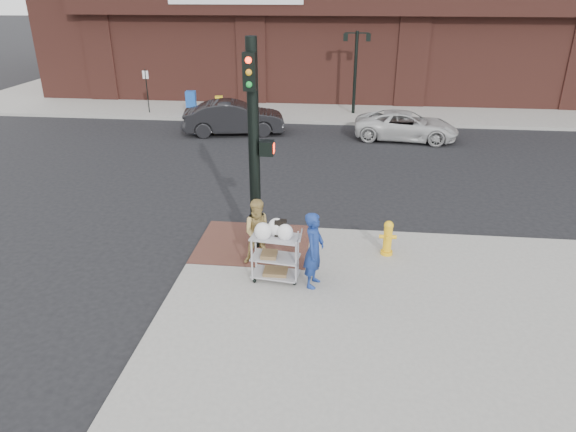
# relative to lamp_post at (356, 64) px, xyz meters

# --- Properties ---
(ground) EXTENTS (220.00, 220.00, 0.00)m
(ground) POSITION_rel_lamp_post_xyz_m (-2.00, -16.00, -2.62)
(ground) COLOR black
(ground) RESTS_ON ground
(sidewalk_far) EXTENTS (65.00, 36.00, 0.15)m
(sidewalk_far) POSITION_rel_lamp_post_xyz_m (10.50, 16.00, -2.54)
(sidewalk_far) COLOR gray
(sidewalk_far) RESTS_ON ground
(brick_curb_ramp) EXTENTS (2.80, 2.40, 0.01)m
(brick_curb_ramp) POSITION_rel_lamp_post_xyz_m (-2.60, -15.10, -2.46)
(brick_curb_ramp) COLOR #522926
(brick_curb_ramp) RESTS_ON sidewalk_near
(lamp_post) EXTENTS (1.32, 0.22, 4.00)m
(lamp_post) POSITION_rel_lamp_post_xyz_m (0.00, 0.00, 0.00)
(lamp_post) COLOR black
(lamp_post) RESTS_ON sidewalk_far
(parking_sign) EXTENTS (0.05, 0.05, 2.20)m
(parking_sign) POSITION_rel_lamp_post_xyz_m (-10.50, -1.00, -1.37)
(parking_sign) COLOR black
(parking_sign) RESTS_ON sidewalk_far
(traffic_signal_pole) EXTENTS (0.61, 0.51, 5.00)m
(traffic_signal_pole) POSITION_rel_lamp_post_xyz_m (-2.48, -15.23, 0.21)
(traffic_signal_pole) COLOR black
(traffic_signal_pole) RESTS_ON sidewalk_near
(woman_blue) EXTENTS (0.54, 0.70, 1.70)m
(woman_blue) POSITION_rel_lamp_post_xyz_m (-0.97, -16.89, -1.62)
(woman_blue) COLOR navy
(woman_blue) RESTS_ON sidewalk_near
(pedestrian_tan) EXTENTS (0.88, 0.74, 1.59)m
(pedestrian_tan) POSITION_rel_lamp_post_xyz_m (-2.28, -16.03, -1.68)
(pedestrian_tan) COLOR tan
(pedestrian_tan) RESTS_ON sidewalk_near
(sedan_dark) EXTENTS (4.68, 2.39, 1.47)m
(sedan_dark) POSITION_rel_lamp_post_xyz_m (-5.36, -4.14, -1.88)
(sedan_dark) COLOR black
(sedan_dark) RESTS_ON ground
(minivan_white) EXTENTS (4.59, 2.51, 1.22)m
(minivan_white) POSITION_rel_lamp_post_xyz_m (2.24, -4.26, -2.01)
(minivan_white) COLOR silver
(minivan_white) RESTS_ON ground
(utility_cart) EXTENTS (1.09, 0.69, 1.42)m
(utility_cart) POSITION_rel_lamp_post_xyz_m (-1.82, -16.73, -1.83)
(utility_cart) COLOR #A09FA4
(utility_cart) RESTS_ON sidewalk_near
(fire_hydrant) EXTENTS (0.41, 0.29, 0.88)m
(fire_hydrant) POSITION_rel_lamp_post_xyz_m (0.72, -15.29, -2.02)
(fire_hydrant) COLOR yellow
(fire_hydrant) RESTS_ON sidewalk_near
(newsbox_yellow) EXTENTS (0.44, 0.42, 0.90)m
(newsbox_yellow) POSITION_rel_lamp_post_xyz_m (-6.80, -0.94, -2.02)
(newsbox_yellow) COLOR yellow
(newsbox_yellow) RESTS_ON sidewalk_far
(newsbox_blue) EXTENTS (0.53, 0.49, 1.15)m
(newsbox_blue) POSITION_rel_lamp_post_xyz_m (-8.21, -1.11, -1.89)
(newsbox_blue) COLOR blue
(newsbox_blue) RESTS_ON sidewalk_far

